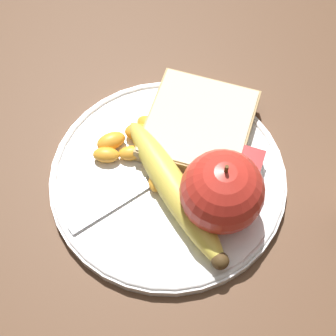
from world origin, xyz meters
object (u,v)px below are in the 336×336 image
(plate, at_px, (168,179))
(banana, at_px, (176,191))
(fork, at_px, (162,174))
(jam_packet, at_px, (243,169))
(apple, at_px, (222,192))
(bread_slice, at_px, (199,125))

(plate, height_order, banana, banana)
(fork, distance_m, jam_packet, 0.09)
(plate, xyz_separation_m, jam_packet, (-0.03, 0.07, 0.01))
(apple, xyz_separation_m, jam_packet, (-0.05, 0.01, -0.03))
(apple, bearing_deg, fork, -105.48)
(banana, height_order, fork, banana)
(banana, distance_m, jam_packet, 0.08)
(plate, distance_m, banana, 0.03)
(apple, relative_size, fork, 0.56)
(apple, height_order, banana, apple)
(fork, relative_size, jam_packet, 3.63)
(banana, bearing_deg, jam_packet, 131.05)
(banana, height_order, jam_packet, banana)
(apple, bearing_deg, banana, -87.84)
(plate, relative_size, jam_packet, 5.58)
(jam_packet, bearing_deg, apple, -12.98)
(apple, distance_m, bread_slice, 0.10)
(bread_slice, bearing_deg, plate, -11.31)
(bread_slice, distance_m, fork, 0.07)
(apple, distance_m, jam_packet, 0.06)
(bread_slice, relative_size, jam_packet, 2.64)
(plate, distance_m, jam_packet, 0.08)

